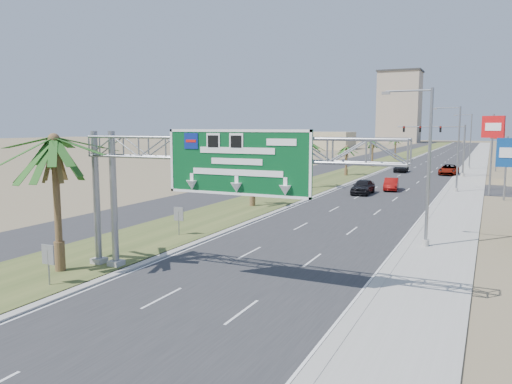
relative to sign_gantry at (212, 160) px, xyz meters
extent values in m
plane|color=#8C7A59|center=(1.06, -9.93, -6.06)|extent=(600.00, 600.00, 0.00)
cube|color=#28282B|center=(1.06, 100.07, -6.05)|extent=(12.00, 300.00, 0.02)
cube|color=#9E9B93|center=(9.56, 100.07, -6.01)|extent=(4.00, 300.00, 0.10)
cube|color=#3B4D22|center=(-8.94, 100.07, -6.00)|extent=(7.00, 300.00, 0.12)
cube|color=#28282B|center=(-15.94, 100.07, -6.05)|extent=(8.00, 300.00, 0.02)
cylinder|color=gray|center=(-6.14, 0.07, -2.36)|extent=(0.36, 0.36, 7.40)
cylinder|color=gray|center=(-7.34, 0.07, -2.36)|extent=(0.36, 0.36, 7.40)
cube|color=#9E9B93|center=(-6.14, 0.07, -5.86)|extent=(0.70, 0.70, 0.40)
cube|color=#9E9B93|center=(-7.34, 0.07, -5.86)|extent=(0.70, 0.70, 0.40)
cube|color=#07491F|center=(1.56, -0.41, -0.06)|extent=(7.20, 0.12, 3.00)
cube|color=navy|center=(-0.84, -0.49, 0.89)|extent=(0.75, 0.03, 0.75)
cone|color=white|center=(1.56, -0.49, -1.21)|extent=(0.56, 0.56, 0.45)
cylinder|color=brown|center=(-8.14, -1.93, -2.56)|extent=(0.36, 0.36, 7.00)
cylinder|color=brown|center=(-8.14, -1.93, -5.22)|extent=(0.54, 0.54, 1.68)
cylinder|color=brown|center=(-8.44, 22.07, -3.56)|extent=(0.36, 0.36, 5.00)
cylinder|color=brown|center=(-8.44, 22.07, -5.46)|extent=(0.54, 0.54, 1.20)
cylinder|color=brown|center=(-8.44, 38.07, -3.16)|extent=(0.36, 0.36, 5.80)
cylinder|color=brown|center=(-8.44, 38.07, -5.36)|extent=(0.54, 0.54, 1.39)
cylinder|color=brown|center=(-8.44, 56.07, -3.81)|extent=(0.36, 0.36, 4.50)
cylinder|color=brown|center=(-8.44, 56.07, -5.52)|extent=(0.54, 0.54, 1.08)
cylinder|color=brown|center=(-8.44, 75.07, -3.46)|extent=(0.36, 0.36, 5.20)
cylinder|color=brown|center=(-8.44, 75.07, -5.43)|extent=(0.54, 0.54, 1.25)
cylinder|color=brown|center=(-8.44, 100.07, -3.66)|extent=(0.36, 0.36, 4.80)
cylinder|color=brown|center=(-8.44, 100.07, -5.48)|extent=(0.54, 0.54, 1.15)
cylinder|color=gray|center=(8.56, 12.07, -1.06)|extent=(0.20, 0.20, 10.00)
cylinder|color=gray|center=(7.16, 12.07, 3.79)|extent=(2.80, 0.12, 0.12)
cube|color=slate|center=(5.76, 12.07, 3.69)|extent=(0.50, 0.22, 0.18)
cylinder|color=#9E9B93|center=(8.56, 12.07, -5.81)|extent=(0.44, 0.44, 0.50)
cylinder|color=gray|center=(8.56, 42.07, -1.06)|extent=(0.20, 0.20, 10.00)
cylinder|color=gray|center=(7.16, 42.07, 3.79)|extent=(2.80, 0.12, 0.12)
cube|color=slate|center=(5.76, 42.07, 3.69)|extent=(0.50, 0.22, 0.18)
cylinder|color=#9E9B93|center=(8.56, 42.07, -5.81)|extent=(0.44, 0.44, 0.50)
cylinder|color=gray|center=(8.56, 78.07, -1.06)|extent=(0.20, 0.20, 10.00)
cylinder|color=gray|center=(7.16, 78.07, 3.79)|extent=(2.80, 0.12, 0.12)
cube|color=slate|center=(5.76, 78.07, 3.69)|extent=(0.50, 0.22, 0.18)
cylinder|color=#9E9B93|center=(8.56, 78.07, -5.81)|extent=(0.44, 0.44, 0.50)
cylinder|color=gray|center=(8.26, 62.07, -2.06)|extent=(0.28, 0.28, 8.00)
cylinder|color=gray|center=(3.26, 62.07, 1.64)|extent=(10.00, 0.18, 0.18)
cube|color=black|center=(4.76, 61.87, 1.24)|extent=(0.32, 0.18, 0.95)
cube|color=black|center=(1.76, 61.87, 1.24)|extent=(0.32, 0.18, 0.95)
cube|color=black|center=(-0.74, 61.87, 1.24)|extent=(0.32, 0.18, 0.95)
sphere|color=red|center=(4.76, 61.75, 1.54)|extent=(0.22, 0.22, 0.22)
imported|color=black|center=(8.26, 62.07, 0.94)|extent=(0.16, 0.16, 0.60)
cylinder|color=#9E9B93|center=(8.26, 62.07, -5.76)|extent=(0.56, 0.56, 0.60)
cylinder|color=gray|center=(-6.74, -3.93, -5.16)|extent=(0.08, 0.08, 1.80)
cube|color=slate|center=(-6.74, -3.93, -4.46)|extent=(0.75, 0.06, 0.95)
cylinder|color=gray|center=(-7.44, 8.07, -5.16)|extent=(0.08, 0.08, 1.80)
cube|color=slate|center=(-7.44, 8.07, -4.46)|extent=(0.75, 0.06, 0.95)
cube|color=tan|center=(-30.94, 240.07, 11.44)|extent=(20.00, 16.00, 35.00)
cube|color=tan|center=(-43.94, 150.07, -3.06)|extent=(24.00, 14.00, 6.00)
imported|color=black|center=(-0.98, 35.69, -5.20)|extent=(2.02, 5.03, 1.71)
imported|color=maroon|center=(1.30, 40.56, -5.31)|extent=(2.10, 4.67, 1.49)
imported|color=gray|center=(6.06, 64.74, -5.24)|extent=(2.94, 5.99, 1.64)
imported|color=black|center=(-1.65, 66.45, -5.31)|extent=(2.21, 5.18, 1.49)
cylinder|color=gray|center=(12.09, 40.46, -1.53)|extent=(0.20, 0.20, 9.04)
cube|color=red|center=(12.09, 40.46, 1.59)|extent=(2.35, 1.12, 2.40)
cube|color=white|center=(12.09, 40.28, 1.59)|extent=(1.59, 0.62, 0.84)
cylinder|color=gray|center=(13.50, 37.14, -2.71)|extent=(0.20, 0.20, 6.70)
cube|color=navy|center=(13.50, 37.14, -1.06)|extent=(2.01, 0.40, 3.00)
cube|color=white|center=(13.50, 36.96, -1.06)|extent=(1.40, 0.11, 1.05)
cylinder|color=gray|center=(12.93, 74.97, -2.24)|extent=(0.20, 0.20, 7.63)
cube|color=#AC210D|center=(12.93, 74.97, 0.47)|extent=(2.22, 0.53, 1.80)
cube|color=white|center=(12.93, 74.79, 0.47)|extent=(1.54, 0.20, 0.63)
camera|label=1|loc=(12.00, -20.57, 1.53)|focal=35.00mm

